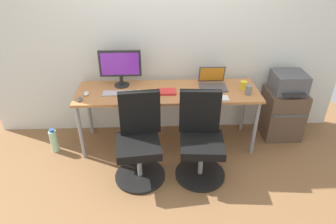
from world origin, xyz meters
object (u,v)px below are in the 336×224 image
Objects in this scene: office_chair_left at (139,142)px; open_laptop at (212,82)px; desktop_monitor at (120,66)px; office_chair_right at (201,140)px; side_cabinet at (282,113)px; printer at (289,83)px; water_bottle_on_floor at (54,141)px; coffee_mug at (244,85)px.

office_chair_left is 3.03× the size of open_laptop.
desktop_monitor is (-0.22, 0.72, 0.55)m from office_chair_left.
side_cabinet is at bearing 31.10° from office_chair_right.
side_cabinet is at bearing -1.03° from desktop_monitor.
printer is (1.14, 0.69, 0.32)m from office_chair_right.
printer is at bearing 1.72° from open_laptop.
water_bottle_on_floor is 1.00× the size of open_laptop.
office_chair_right is at bearing 0.02° from office_chair_left.
printer is 0.93m from open_laptop.
desktop_monitor reaches higher than office_chair_right.
coffee_mug is at bearing -169.57° from side_cabinet.
water_bottle_on_floor is (-2.83, -0.25, -0.16)m from side_cabinet.
side_cabinet is 0.75m from coffee_mug.
office_chair_left is 1.51× the size of side_cabinet.
office_chair_left is 1.93m from printer.
open_laptop is (0.21, 0.66, 0.36)m from office_chair_right.
open_laptop is at bearing 72.44° from office_chair_right.
office_chair_right reaches higher than coffee_mug.
office_chair_left is 1.00× the size of office_chair_right.
water_bottle_on_floor is 3.37× the size of coffee_mug.
water_bottle_on_floor is at bearing -160.97° from desktop_monitor.
open_laptop is (0.85, 0.66, 0.36)m from office_chair_left.
office_chair_left is at bearing -158.91° from printer.
open_laptop is at bearing 167.44° from coffee_mug.
coffee_mug is at bearing -12.56° from open_laptop.
printer is 2.01m from desktop_monitor.
coffee_mug is at bearing -169.66° from printer.
printer reaches higher than water_bottle_on_floor.
side_cabinet is 2.84m from water_bottle_on_floor.
desktop_monitor reaches higher than office_chair_left.
water_bottle_on_floor is 0.65× the size of desktop_monitor.
office_chair_left is 1.96× the size of desktop_monitor.
printer is at bearing 10.34° from coffee_mug.
office_chair_right is 1.51× the size of side_cabinet.
office_chair_right is 1.37m from printer.
side_cabinet is 2.00× the size of water_bottle_on_floor.
side_cabinet is 1.29× the size of desktop_monitor.
coffee_mug is (1.42, -0.14, -0.20)m from desktop_monitor.
office_chair_left is at bearing -179.98° from office_chair_right.
desktop_monitor is at bearing 106.98° from office_chair_left.
printer is 0.83× the size of desktop_monitor.
office_chair_left reaches higher than coffee_mug.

